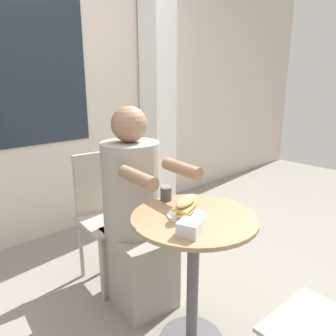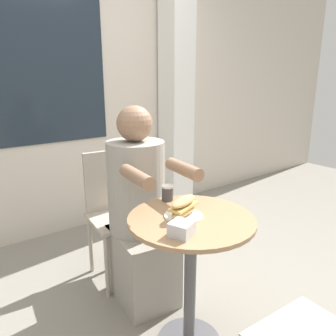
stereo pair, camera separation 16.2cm
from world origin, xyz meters
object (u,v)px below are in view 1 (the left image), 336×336
object	(u,v)px
cafe_table	(193,254)
seated_diner	(135,221)
sandwich_on_plate	(186,208)
diner_chair	(106,205)
drink_cup	(166,193)

from	to	relation	value
cafe_table	seated_diner	world-z (taller)	seated_diner
sandwich_on_plate	diner_chair	bearing A→B (deg)	86.16
cafe_table	seated_diner	size ratio (longest dim) A/B	0.60
cafe_table	sandwich_on_plate	xyz separation A→B (m)	(-0.02, 0.03, 0.24)
cafe_table	drink_cup	xyz separation A→B (m)	(0.04, 0.24, 0.24)
drink_cup	sandwich_on_plate	bearing A→B (deg)	-107.42
diner_chair	cafe_table	bearing A→B (deg)	94.66
seated_diner	sandwich_on_plate	distance (m)	0.52
diner_chair	sandwich_on_plate	bearing A→B (deg)	92.84
seated_diner	drink_cup	world-z (taller)	seated_diner
seated_diner	sandwich_on_plate	xyz separation A→B (m)	(-0.04, -0.46, 0.24)
sandwich_on_plate	drink_cup	bearing A→B (deg)	72.58
cafe_table	sandwich_on_plate	world-z (taller)	sandwich_on_plate
cafe_table	seated_diner	bearing A→B (deg)	88.26
drink_cup	seated_diner	bearing A→B (deg)	96.65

